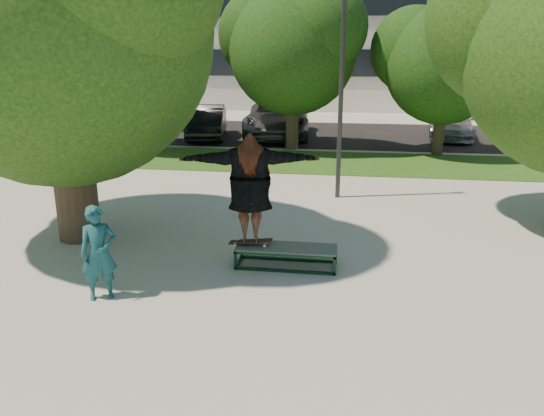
% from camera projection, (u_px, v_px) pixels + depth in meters
% --- Properties ---
extents(ground, '(120.00, 120.00, 0.00)m').
position_uv_depth(ground, '(273.00, 268.00, 9.51)').
color(ground, '#ACA99E').
rests_on(ground, ground).
extents(grass_strip, '(30.00, 4.00, 0.02)m').
position_uv_depth(grass_strip, '(341.00, 163.00, 18.37)').
color(grass_strip, '#254814').
rests_on(grass_strip, ground).
extents(asphalt_strip, '(40.00, 8.00, 0.01)m').
position_uv_depth(asphalt_strip, '(323.00, 134.00, 24.67)').
color(asphalt_strip, black).
rests_on(asphalt_strip, ground).
extents(tree_left, '(6.96, 5.95, 7.12)m').
position_uv_depth(tree_left, '(54.00, 13.00, 9.88)').
color(tree_left, '#38281E').
rests_on(tree_left, ground).
extents(bg_tree_left, '(5.28, 4.51, 5.77)m').
position_uv_depth(bg_tree_left, '(143.00, 51.00, 19.86)').
color(bg_tree_left, '#38281E').
rests_on(bg_tree_left, ground).
extents(bg_tree_mid, '(5.76, 4.92, 6.24)m').
position_uv_depth(bg_tree_mid, '(291.00, 43.00, 19.96)').
color(bg_tree_mid, '#38281E').
rests_on(bg_tree_mid, ground).
extents(bg_tree_right, '(5.04, 4.31, 5.43)m').
position_uv_depth(bg_tree_right, '(443.00, 58.00, 18.85)').
color(bg_tree_right, '#38281E').
rests_on(bg_tree_right, ground).
extents(lamppost, '(0.25, 0.15, 6.11)m').
position_uv_depth(lamppost, '(342.00, 75.00, 13.21)').
color(lamppost, '#2D2D30').
rests_on(lamppost, ground).
extents(grind_box, '(1.80, 0.60, 0.38)m').
position_uv_depth(grind_box, '(286.00, 256.00, 9.54)').
color(grind_box, '#10311D').
rests_on(grind_box, ground).
extents(skater_rig, '(2.48, 0.99, 2.04)m').
position_uv_depth(skater_rig, '(250.00, 188.00, 9.27)').
color(skater_rig, white).
rests_on(skater_rig, grind_box).
extents(bystander, '(0.66, 0.59, 1.51)m').
position_uv_depth(bystander, '(99.00, 253.00, 8.17)').
color(bystander, '#164D56').
rests_on(bystander, ground).
extents(car_silver_a, '(2.37, 4.91, 1.61)m').
position_uv_depth(car_silver_a, '(145.00, 117.00, 24.30)').
color(car_silver_a, '#A3A3A8').
rests_on(car_silver_a, asphalt_strip).
extents(car_dark, '(2.26, 4.53, 1.42)m').
position_uv_depth(car_dark, '(207.00, 122.00, 23.32)').
color(car_dark, black).
rests_on(car_dark, asphalt_strip).
extents(car_grey, '(3.31, 6.19, 1.65)m').
position_uv_depth(car_grey, '(277.00, 118.00, 23.75)').
color(car_grey, slate).
rests_on(car_grey, asphalt_strip).
extents(car_silver_b, '(2.35, 4.68, 1.30)m').
position_uv_depth(car_silver_b, '(451.00, 123.00, 23.41)').
color(car_silver_b, '#A2A2A7').
rests_on(car_silver_b, asphalt_strip).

